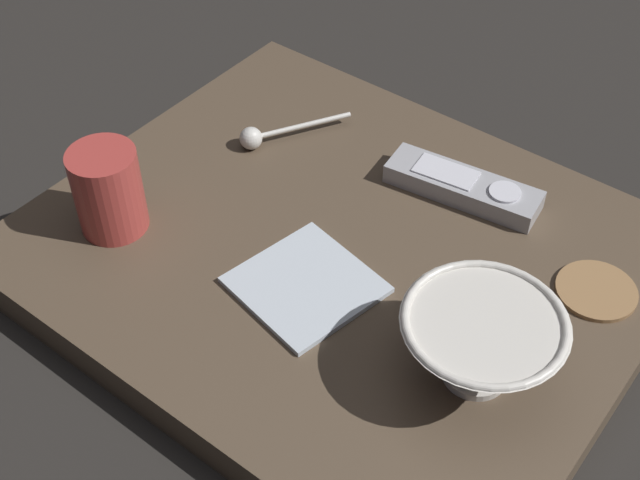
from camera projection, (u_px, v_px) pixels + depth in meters
ground_plane at (339, 272)px, 0.94m from camera, size 6.00×6.00×0.00m
table at (340, 258)px, 0.93m from camera, size 0.53×0.63×0.04m
cereal_bowl at (480, 344)px, 0.76m from camera, size 0.15×0.15×0.08m
coffee_mug at (108, 191)px, 0.90m from camera, size 0.07×0.07×0.10m
teaspoon at (260, 136)px, 1.02m from camera, size 0.13×0.08×0.03m
tv_remote_near at (463, 186)px, 0.96m from camera, size 0.07×0.18×0.03m
folded_napkin at (306, 285)px, 0.87m from camera, size 0.15×0.15×0.01m
drink_coaster at (596, 291)px, 0.86m from camera, size 0.08×0.08×0.01m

